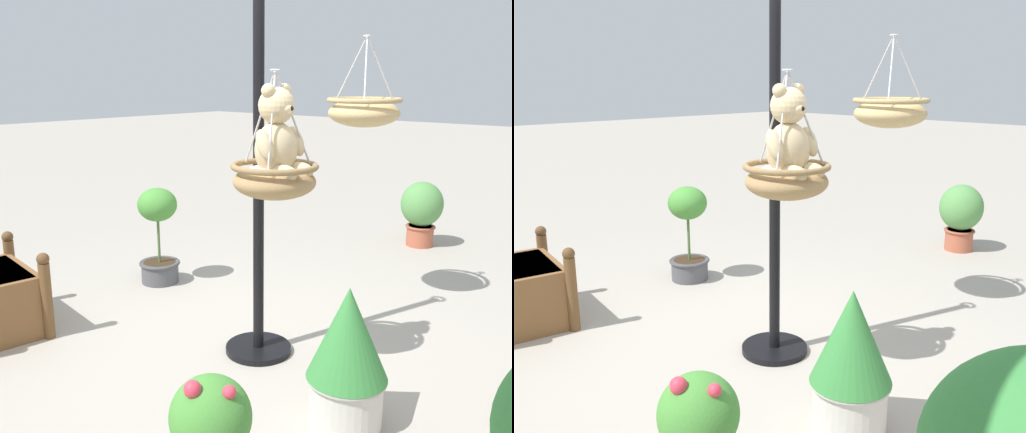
{
  "view_description": "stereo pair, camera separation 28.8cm",
  "coord_description": "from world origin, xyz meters",
  "views": [
    {
      "loc": [
        2.55,
        2.3,
        1.8
      ],
      "look_at": [
        0.01,
        0.1,
        0.98
      ],
      "focal_mm": 39.93,
      "sensor_mm": 36.0,
      "label": 1
    },
    {
      "loc": [
        2.35,
        2.51,
        1.8
      ],
      "look_at": [
        0.01,
        0.1,
        0.98
      ],
      "focal_mm": 39.93,
      "sensor_mm": 36.0,
      "label": 2
    }
  ],
  "objects": [
    {
      "name": "potted_plant_conical_shrub",
      "position": [
        -3.17,
        -0.28,
        0.4
      ],
      "size": [
        0.45,
        0.45,
        0.71
      ],
      "color": "#AD563D",
      "rests_on": "ground"
    },
    {
      "name": "ground_plane",
      "position": [
        0.0,
        0.0,
        0.0
      ],
      "size": [
        40.0,
        40.0,
        0.0
      ],
      "primitive_type": "plane",
      "color": "#A8A093"
    },
    {
      "name": "display_pole_central",
      "position": [
        -0.12,
        0.01,
        0.73
      ],
      "size": [
        0.44,
        0.44,
        2.37
      ],
      "color": "black",
      "rests_on": "ground"
    },
    {
      "name": "hanging_basket_left_high",
      "position": [
        -1.21,
        0.1,
        1.56
      ],
      "size": [
        0.56,
        0.56,
        0.66
      ],
      "color": "tan"
    },
    {
      "name": "hanging_basket_with_teddy",
      "position": [
        0.03,
        0.26,
        1.23
      ],
      "size": [
        0.51,
        0.51,
        0.73
      ],
      "color": "#A37F51"
    },
    {
      "name": "potted_plant_trailing_ivy",
      "position": [
        -0.56,
        -1.54,
        0.46
      ],
      "size": [
        0.37,
        0.37,
        0.86
      ],
      "color": "#4C4C51",
      "rests_on": "ground"
    },
    {
      "name": "potted_plant_tall_leafy",
      "position": [
        0.2,
        0.9,
        0.39
      ],
      "size": [
        0.43,
        0.43,
        0.77
      ],
      "color": "beige",
      "rests_on": "ground"
    },
    {
      "name": "teddy_bear",
      "position": [
        0.03,
        0.28,
        1.46
      ],
      "size": [
        0.37,
        0.34,
        0.53
      ],
      "color": "#D1B789"
    }
  ]
}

